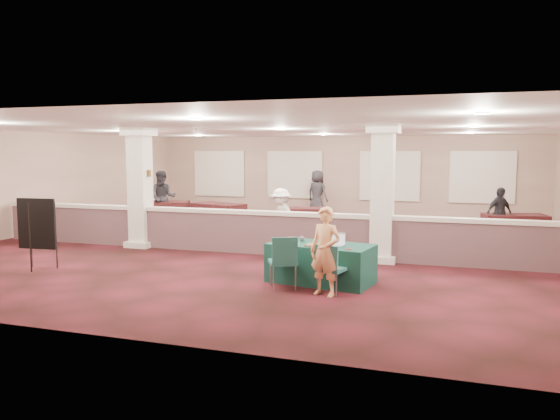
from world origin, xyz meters
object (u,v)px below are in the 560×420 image
(attendee_a, at_px, (163,197))
(far_table_back_right, at_px, (514,226))
(easel_board, at_px, (37,224))
(attendee_b, at_px, (281,217))
(near_table, at_px, (321,263))
(far_table_back_left, at_px, (219,214))
(far_table_front_left, at_px, (162,212))
(far_table_front_right, at_px, (484,240))
(conf_chair_side, at_px, (284,258))
(attendee_c, at_px, (499,213))
(woman, at_px, (325,251))
(far_table_front_center, at_px, (222,226))
(conf_chair_main, at_px, (330,265))
(far_table_back_center, at_px, (304,218))
(attendee_d, at_px, (317,193))

(attendee_a, bearing_deg, far_table_back_right, -21.48)
(easel_board, bearing_deg, attendee_b, 44.97)
(near_table, relative_size, far_table_back_left, 1.07)
(far_table_front_left, distance_m, attendee_a, 0.61)
(far_table_front_left, bearing_deg, attendee_b, -28.43)
(near_table, relative_size, attendee_a, 1.06)
(far_table_front_right, xyz_separation_m, far_table_back_left, (-8.70, 2.90, 0.03))
(conf_chair_side, bearing_deg, attendee_c, 33.95)
(woman, bearing_deg, far_table_front_center, 145.48)
(far_table_front_left, bearing_deg, far_table_front_right, -13.96)
(near_table, bearing_deg, conf_chair_main, -55.72)
(conf_chair_main, distance_m, far_table_back_right, 8.83)
(far_table_back_center, bearing_deg, woman, -71.63)
(woman, height_order, far_table_front_center, woman)
(far_table_back_left, bearing_deg, far_table_front_left, -174.71)
(attendee_b, relative_size, attendee_d, 0.85)
(conf_chair_main, distance_m, woman, 0.29)
(attendee_a, distance_m, attendee_b, 6.07)
(far_table_back_center, bearing_deg, far_table_back_left, 180.00)
(far_table_front_center, xyz_separation_m, attendee_c, (7.85, 2.54, 0.41))
(far_table_front_center, relative_size, far_table_back_left, 0.93)
(far_table_back_center, xyz_separation_m, attendee_c, (6.07, -0.17, 0.41))
(conf_chair_side, xyz_separation_m, far_table_back_center, (-1.84, 7.89, -0.24))
(far_table_front_center, height_order, attendee_c, attendee_c)
(far_table_front_center, height_order, far_table_front_right, far_table_front_center)
(conf_chair_side, xyz_separation_m, far_table_front_center, (-3.61, 5.19, -0.24))
(easel_board, bearing_deg, far_table_front_center, 64.25)
(far_table_back_left, distance_m, attendee_c, 9.22)
(near_table, distance_m, far_table_back_right, 8.28)
(conf_chair_main, distance_m, attendee_d, 12.24)
(far_table_back_center, relative_size, attendee_d, 0.95)
(woman, xyz_separation_m, attendee_a, (-7.81, 7.70, 0.15))
(attendee_a, xyz_separation_m, attendee_b, (5.37, -2.82, -0.17))
(far_table_front_left, bearing_deg, woman, -44.65)
(attendee_b, bearing_deg, far_table_front_left, -171.11)
(far_table_back_center, bearing_deg, attendee_c, -1.56)
(near_table, relative_size, attendee_c, 1.31)
(far_table_back_left, height_order, far_table_back_right, far_table_back_left)
(conf_chair_side, height_order, far_table_front_right, conf_chair_side)
(near_table, bearing_deg, far_table_back_center, 118.08)
(conf_chair_main, distance_m, attendee_c, 8.50)
(woman, bearing_deg, attendee_b, 132.37)
(conf_chair_main, bearing_deg, far_table_back_center, 122.77)
(conf_chair_side, xyz_separation_m, far_table_front_right, (3.73, 4.99, -0.24))
(conf_chair_main, relative_size, far_table_front_left, 0.47)
(conf_chair_main, relative_size, attendee_c, 0.60)
(far_table_front_right, relative_size, attendee_a, 0.91)
(far_table_front_center, bearing_deg, conf_chair_side, -55.16)
(woman, xyz_separation_m, attendee_b, (-2.44, 4.88, -0.02))
(far_table_front_left, bearing_deg, far_table_back_center, 2.16)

